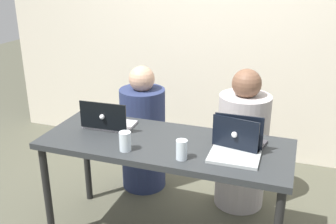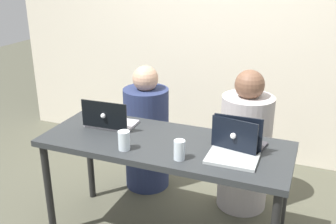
{
  "view_description": "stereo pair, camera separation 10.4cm",
  "coord_description": "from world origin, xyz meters",
  "px_view_note": "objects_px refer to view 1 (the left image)",
  "views": [
    {
      "loc": [
        0.77,
        -2.15,
        1.83
      ],
      "look_at": [
        0.0,
        0.06,
        0.93
      ],
      "focal_mm": 42.0,
      "sensor_mm": 36.0,
      "label": 1
    },
    {
      "loc": [
        0.87,
        -2.11,
        1.83
      ],
      "look_at": [
        0.0,
        0.06,
        0.93
      ],
      "focal_mm": 42.0,
      "sensor_mm": 36.0,
      "label": 2
    }
  ],
  "objects_px": {
    "person_on_right": "(242,147)",
    "laptop_back_right": "(239,140)",
    "person_on_left": "(143,135)",
    "laptop_back_left": "(108,122)",
    "water_glass_right": "(182,151)",
    "laptop_front_right": "(236,147)",
    "water_glass_left": "(125,142)"
  },
  "relations": [
    {
      "from": "person_on_right",
      "to": "laptop_back_right",
      "type": "relative_size",
      "value": 3.43
    },
    {
      "from": "person_on_left",
      "to": "person_on_right",
      "type": "height_order",
      "value": "person_on_right"
    },
    {
      "from": "laptop_back_left",
      "to": "water_glass_right",
      "type": "relative_size",
      "value": 2.88
    },
    {
      "from": "laptop_front_right",
      "to": "water_glass_right",
      "type": "distance_m",
      "value": 0.33
    },
    {
      "from": "laptop_back_left",
      "to": "person_on_right",
      "type": "bearing_deg",
      "value": -150.66
    },
    {
      "from": "laptop_front_right",
      "to": "water_glass_left",
      "type": "relative_size",
      "value": 2.48
    },
    {
      "from": "laptop_front_right",
      "to": "water_glass_left",
      "type": "bearing_deg",
      "value": -167.01
    },
    {
      "from": "person_on_left",
      "to": "laptop_back_left",
      "type": "relative_size",
      "value": 3.11
    },
    {
      "from": "person_on_left",
      "to": "person_on_right",
      "type": "relative_size",
      "value": 0.96
    },
    {
      "from": "water_glass_right",
      "to": "laptop_back_right",
      "type": "bearing_deg",
      "value": 43.08
    },
    {
      "from": "laptop_back_right",
      "to": "water_glass_right",
      "type": "bearing_deg",
      "value": 53.36
    },
    {
      "from": "person_on_left",
      "to": "water_glass_right",
      "type": "xyz_separation_m",
      "value": [
        0.58,
        -0.8,
        0.33
      ]
    },
    {
      "from": "water_glass_right",
      "to": "person_on_left",
      "type": "bearing_deg",
      "value": 126.07
    },
    {
      "from": "laptop_back_right",
      "to": "laptop_back_left",
      "type": "bearing_deg",
      "value": 9.92
    },
    {
      "from": "person_on_left",
      "to": "water_glass_right",
      "type": "height_order",
      "value": "person_on_left"
    },
    {
      "from": "person_on_left",
      "to": "person_on_right",
      "type": "distance_m",
      "value": 0.82
    },
    {
      "from": "water_glass_right",
      "to": "laptop_back_left",
      "type": "bearing_deg",
      "value": 156.23
    },
    {
      "from": "person_on_left",
      "to": "laptop_back_left",
      "type": "xyz_separation_m",
      "value": [
        -0.04,
        -0.53,
        0.32
      ]
    },
    {
      "from": "person_on_left",
      "to": "person_on_right",
      "type": "bearing_deg",
      "value": -164.23
    },
    {
      "from": "laptop_front_right",
      "to": "water_glass_right",
      "type": "height_order",
      "value": "laptop_front_right"
    },
    {
      "from": "person_on_left",
      "to": "laptop_front_right",
      "type": "bearing_deg",
      "value": 159.1
    },
    {
      "from": "laptop_back_right",
      "to": "water_glass_right",
      "type": "height_order",
      "value": "laptop_back_right"
    },
    {
      "from": "laptop_back_left",
      "to": "water_glass_right",
      "type": "bearing_deg",
      "value": 153.98
    },
    {
      "from": "person_on_right",
      "to": "laptop_back_right",
      "type": "bearing_deg",
      "value": 88.22
    },
    {
      "from": "person_on_right",
      "to": "laptop_front_right",
      "type": "bearing_deg",
      "value": 87.6
    },
    {
      "from": "person_on_right",
      "to": "laptop_back_left",
      "type": "relative_size",
      "value": 3.25
    },
    {
      "from": "laptop_front_right",
      "to": "laptop_back_left",
      "type": "bearing_deg",
      "value": 171.7
    },
    {
      "from": "person_on_left",
      "to": "laptop_back_right",
      "type": "relative_size",
      "value": 3.28
    },
    {
      "from": "laptop_back_left",
      "to": "laptop_front_right",
      "type": "bearing_deg",
      "value": 170.17
    },
    {
      "from": "laptop_front_right",
      "to": "laptop_back_left",
      "type": "height_order",
      "value": "laptop_front_right"
    },
    {
      "from": "person_on_left",
      "to": "laptop_front_right",
      "type": "height_order",
      "value": "person_on_left"
    },
    {
      "from": "person_on_right",
      "to": "water_glass_left",
      "type": "height_order",
      "value": "person_on_right"
    }
  ]
}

